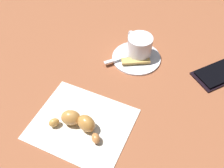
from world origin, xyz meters
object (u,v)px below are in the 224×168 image
at_px(saucer, 136,57).
at_px(espresso_cup, 139,46).
at_px(teaspoon, 135,53).
at_px(croissant, 78,122).
at_px(sugar_packet, 136,61).
at_px(napkin, 82,124).
at_px(cell_phone, 221,73).

xyz_separation_m(saucer, espresso_cup, (0.01, -0.00, 0.03)).
height_order(teaspoon, croissant, croissant).
distance_m(teaspoon, croissant, 0.25).
bearing_deg(teaspoon, sugar_packet, -139.68).
height_order(saucer, napkin, saucer).
distance_m(saucer, sugar_packet, 0.02).
relative_size(saucer, napkin, 0.63).
bearing_deg(espresso_cup, teaspoon, 138.20).
bearing_deg(napkin, saucer, 5.28).
distance_m(saucer, teaspoon, 0.01).
xyz_separation_m(saucer, sugar_packet, (-0.02, -0.01, 0.01)).
distance_m(espresso_cup, napkin, 0.25).
xyz_separation_m(teaspoon, napkin, (-0.24, -0.03, -0.01)).
height_order(espresso_cup, cell_phone, espresso_cup).
bearing_deg(saucer, teaspoon, 76.59).
relative_size(sugar_packet, cell_phone, 0.47).
relative_size(sugar_packet, croissant, 0.61).
relative_size(espresso_cup, teaspoon, 0.70).
xyz_separation_m(sugar_packet, napkin, (-0.21, -0.01, -0.01)).
height_order(teaspoon, sugar_packet, teaspoon).
distance_m(napkin, cell_phone, 0.36).
bearing_deg(espresso_cup, napkin, -174.96).
xyz_separation_m(teaspoon, sugar_packet, (-0.02, -0.02, 0.00)).
xyz_separation_m(espresso_cup, sugar_packet, (-0.03, -0.01, -0.02)).
bearing_deg(teaspoon, croissant, -173.39).
bearing_deg(napkin, teaspoon, 6.84).
bearing_deg(napkin, espresso_cup, 5.04).
relative_size(croissant, cell_phone, 0.77).
height_order(saucer, espresso_cup, espresso_cup).
distance_m(saucer, cell_phone, 0.21).
height_order(napkin, croissant, croissant).
xyz_separation_m(espresso_cup, cell_phone, (0.07, -0.19, -0.03)).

